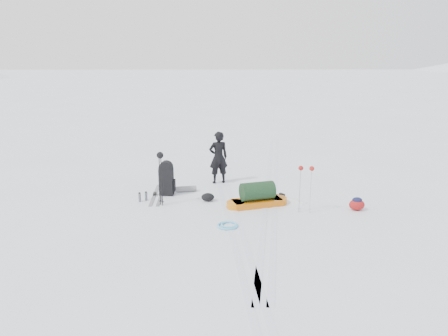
{
  "coord_description": "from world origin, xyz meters",
  "views": [
    {
      "loc": [
        -0.27,
        -10.99,
        3.88
      ],
      "look_at": [
        -0.11,
        0.15,
        0.95
      ],
      "focal_mm": 35.0,
      "sensor_mm": 36.0,
      "label": 1
    }
  ],
  "objects": [
    {
      "name": "touring_skis_white",
      "position": [
        1.46,
        0.62,
        0.01
      ],
      "size": [
        1.36,
        1.5,
        0.06
      ],
      "rotation": [
        0.0,
        0.0,
        -0.85
      ],
      "color": "white",
      "rests_on": "ground"
    },
    {
      "name": "ground",
      "position": [
        0.0,
        0.0,
        0.0
      ],
      "size": [
        200.0,
        200.0,
        0.0
      ],
      "primitive_type": "plane",
      "color": "white",
      "rests_on": "ground"
    },
    {
      "name": "skier",
      "position": [
        -0.26,
        1.97,
        0.81
      ],
      "size": [
        0.67,
        0.53,
        1.61
      ],
      "primitive_type": "imported",
      "rotation": [
        0.0,
        0.0,
        3.41
      ],
      "color": "black",
      "rests_on": "ground"
    },
    {
      "name": "pulk_sled",
      "position": [
        0.76,
        -0.14,
        0.25
      ],
      "size": [
        1.74,
        0.93,
        0.64
      ],
      "rotation": [
        0.0,
        0.0,
        0.29
      ],
      "color": "#C25F0B",
      "rests_on": "ground"
    },
    {
      "name": "touring_skis_grey",
      "position": [
        -1.98,
        0.78,
        0.02
      ],
      "size": [
        0.31,
        1.91,
        0.07
      ],
      "rotation": [
        0.0,
        0.0,
        1.59
      ],
      "color": "gray",
      "rests_on": "ground"
    },
    {
      "name": "stuff_sack",
      "position": [
        -0.55,
        0.25,
        0.11
      ],
      "size": [
        0.36,
        0.27,
        0.22
      ],
      "rotation": [
        0.0,
        0.0,
        0.01
      ],
      "color": "black",
      "rests_on": "ground"
    },
    {
      "name": "expedition_rucksack",
      "position": [
        -1.66,
        0.83,
        0.45
      ],
      "size": [
        1.04,
        0.58,
        0.98
      ],
      "rotation": [
        0.0,
        0.0,
        -0.08
      ],
      "color": "black",
      "rests_on": "ground"
    },
    {
      "name": "ski_poles_silver",
      "position": [
        1.9,
        -0.67,
        1.02
      ],
      "size": [
        0.38,
        0.17,
        1.21
      ],
      "rotation": [
        0.0,
        0.0,
        -0.01
      ],
      "color": "#ADB0B4",
      "rests_on": "ground"
    },
    {
      "name": "ski_poles_black",
      "position": [
        -1.76,
        -0.07,
        1.18
      ],
      "size": [
        0.18,
        0.18,
        1.44
      ],
      "rotation": [
        0.0,
        0.0,
        0.05
      ],
      "color": "black",
      "rests_on": "ground"
    },
    {
      "name": "rope_coil",
      "position": [
        -0.04,
        -1.56,
        0.03
      ],
      "size": [
        0.61,
        0.61,
        0.06
      ],
      "rotation": [
        0.0,
        0.0,
        -0.27
      ],
      "color": "#5CB9E0",
      "rests_on": "ground"
    },
    {
      "name": "thermos_pair",
      "position": [
        -2.32,
        0.27,
        0.12
      ],
      "size": [
        0.23,
        0.2,
        0.26
      ],
      "rotation": [
        0.0,
        0.0,
        -0.09
      ],
      "color": "#5B5F63",
      "rests_on": "ground"
    },
    {
      "name": "ski_tracks",
      "position": [
        0.61,
        0.88,
        0.0
      ],
      "size": [
        3.38,
        17.97,
        0.01
      ],
      "color": "silver",
      "rests_on": "ground"
    },
    {
      "name": "small_daypack",
      "position": [
        3.27,
        -0.52,
        0.17
      ],
      "size": [
        0.5,
        0.48,
        0.34
      ],
      "rotation": [
        0.0,
        0.0,
        -0.66
      ],
      "color": "maroon",
      "rests_on": "ground"
    }
  ]
}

